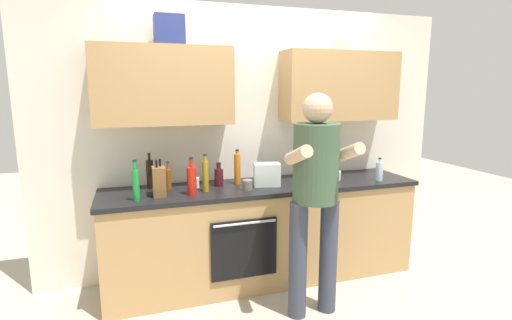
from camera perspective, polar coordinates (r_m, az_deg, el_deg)
ground_plane at (r=3.80m, az=1.13°, el=-16.94°), size 12.00×12.00×0.00m
back_wall_unit at (r=3.65m, az=-0.21°, el=6.46°), size 4.00×0.38×2.50m
counter at (r=3.62m, az=1.15°, el=-10.58°), size 2.84×0.67×0.90m
person_standing at (r=2.93m, az=8.78°, el=-4.05°), size 0.49×0.45×1.72m
bottle_wine at (r=3.43m, az=-5.50°, el=-2.44°), size 0.08×0.08×0.21m
bottle_hotsauce at (r=3.18m, az=-9.46°, el=-2.92°), size 0.08×0.08×0.31m
bottle_oil at (r=3.26m, az=-7.47°, el=-2.24°), size 0.05×0.05×0.32m
bottle_soy at (r=3.44m, az=-15.37°, el=-1.98°), size 0.06×0.06×0.31m
bottle_juice at (r=3.49m, az=-2.77°, el=-1.26°), size 0.06×0.06×0.32m
bottle_water at (r=3.79m, az=17.72°, el=-1.58°), size 0.07×0.07×0.22m
bottle_soda at (r=3.09m, az=-17.29°, el=-3.38°), size 0.05×0.05×0.32m
bottle_syrup at (r=3.40m, az=-12.81°, el=-2.66°), size 0.05×0.05×0.24m
cup_stoneware at (r=3.30m, az=-1.27°, el=-3.69°), size 0.08×0.08×0.09m
cup_coffee at (r=3.41m, az=-9.02°, el=-3.33°), size 0.08×0.08×0.09m
mixing_bowl at (r=3.75m, az=10.31°, el=-2.20°), size 0.28×0.28×0.08m
knife_block at (r=3.19m, az=-14.11°, el=-3.07°), size 0.10×0.14×0.30m
grocery_bag_produce at (r=3.43m, az=1.62°, el=-2.16°), size 0.26×0.19×0.20m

